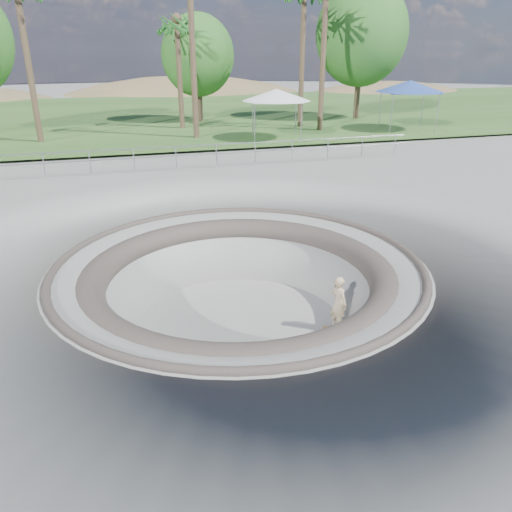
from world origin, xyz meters
The scene contains 12 objects.
ground centered at (0.00, 0.00, 0.00)m, with size 180.00×180.00×0.00m, color gray.
skate_bowl centered at (0.00, 0.00, -1.83)m, with size 14.00×14.00×4.10m.
grass_strip centered at (0.00, 34.00, 0.22)m, with size 180.00×36.00×0.12m.
distant_hills centered at (3.78, 57.17, -7.02)m, with size 103.20×45.00×28.60m.
safety_railing centered at (0.00, 12.00, 0.69)m, with size 25.00×0.06×1.03m.
skateboard centered at (2.55, -1.18, -1.84)m, with size 0.80×0.51×0.08m.
skater centered at (2.55, -1.18, -1.01)m, with size 0.59×0.39×1.61m, color tan.
canopy_white centered at (7.13, 18.00, 2.90)m, with size 5.76×5.76×2.99m.
canopy_blue centered at (17.11, 19.07, 3.15)m, with size 6.25×6.25×3.28m.
palm_d centered at (2.17, 24.30, 6.95)m, with size 2.60×2.60×8.00m.
bushy_tree_mid centered at (4.09, 27.56, 5.06)m, with size 5.47×4.97×7.89m.
bushy_tree_right centered at (16.56, 25.62, 6.60)m, with size 7.18×6.53×10.36m.
Camera 1 is at (-3.13, -12.28, 5.50)m, focal length 35.00 mm.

